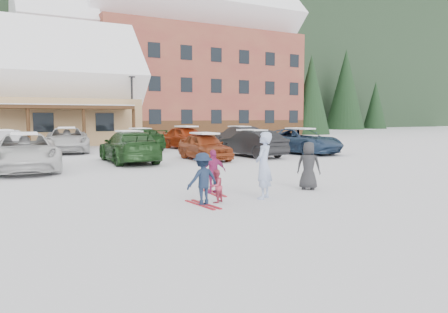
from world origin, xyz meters
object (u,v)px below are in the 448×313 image
bystander_dark (309,166)px  parked_car_6 (300,141)px  adult_skier (264,165)px  parked_car_4 (205,147)px  toddler_red (216,186)px  parked_car_2 (25,152)px  parked_car_10 (67,140)px  child_navy (203,179)px  parked_car_13 (239,137)px  parked_car_9 (2,143)px  parked_car_12 (186,138)px  parked_car_11 (140,139)px  alpine_hotel (176,62)px  child_magenta (214,172)px  parked_car_5 (252,143)px  lamp_post (132,105)px  parked_car_3 (129,147)px

bystander_dark → parked_car_6: 13.21m
adult_skier → parked_car_4: size_ratio=0.45×
toddler_red → parked_car_2: 10.44m
bystander_dark → parked_car_10: parked_car_10 is taller
child_navy → parked_car_13: bearing=-128.6°
parked_car_9 → parked_car_10: bearing=-169.1°
toddler_red → parked_car_12: 18.79m
parked_car_10 → parked_car_12: size_ratio=1.21×
parked_car_2 → parked_car_13: (15.12, 7.95, -0.03)m
parked_car_2 → parked_car_11: bearing=51.4°
alpine_hotel → parked_car_10: alpine_hotel is taller
bystander_dark → parked_car_4: 9.84m
parked_car_13 → parked_car_4: bearing=44.2°
parked_car_4 → parked_car_11: bearing=97.9°
parked_car_9 → parked_car_10: size_ratio=0.81×
parked_car_6 → parked_car_12: size_ratio=1.19×
child_navy → child_magenta: child_navy is taller
child_navy → parked_car_11: (4.29, 18.02, 0.06)m
child_navy → parked_car_2: (-3.33, 9.84, 0.11)m
parked_car_5 → adult_skier: bearing=52.8°
bystander_dark → adult_skier: bearing=62.5°
child_navy → parked_car_2: size_ratio=0.24×
lamp_post → child_navy: bearing=-103.3°
parked_car_10 → parked_car_12: 7.72m
lamp_post → parked_car_6: size_ratio=1.02×
parked_car_4 → parked_car_2: bearing=-175.6°
toddler_red → parked_car_2: bearing=-98.6°
bystander_dark → parked_car_6: bearing=-80.9°
parked_car_6 → parked_car_9: bearing=149.0°
parked_car_5 → parked_car_13: (3.50, 7.18, 0.01)m
alpine_hotel → adult_skier: bearing=-109.6°
toddler_red → bystander_dark: (3.47, 0.45, 0.30)m
child_magenta → parked_car_4: 9.89m
parked_car_6 → parked_car_10: bearing=138.9°
parked_car_2 → parked_car_4: bearing=7.6°
alpine_hotel → parked_car_4: size_ratio=7.72×
lamp_post → child_magenta: bearing=-101.6°
alpine_hotel → parked_car_6: (-3.73, -28.05, -7.87)m
parked_car_3 → parked_car_10: parked_car_10 is taller
parked_car_2 → child_magenta: bearing=-58.4°
lamp_post → parked_car_5: size_ratio=1.23×
parked_car_4 → parked_car_6: (6.81, 0.69, 0.07)m
parked_car_3 → parked_car_9: parked_car_3 is taller
parked_car_6 → parked_car_11: 10.43m
child_magenta → parked_car_13: parked_car_13 is taller
parked_car_2 → parked_car_11: (7.62, 8.18, -0.05)m
toddler_red → child_navy: bearing=-15.3°
lamp_post → adult_skier: bearing=-99.1°
lamp_post → parked_car_2: bearing=-121.9°
parked_car_2 → parked_car_13: parked_car_2 is taller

